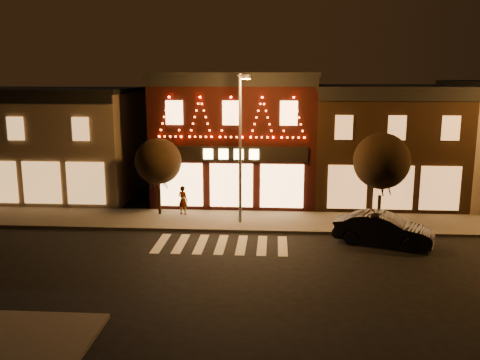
# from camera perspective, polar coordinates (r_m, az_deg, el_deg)

# --- Properties ---
(ground) EXTENTS (120.00, 120.00, 0.00)m
(ground) POSITION_cam_1_polar(r_m,az_deg,el_deg) (21.83, -3.18, -10.47)
(ground) COLOR black
(ground) RESTS_ON ground
(sidewalk_far) EXTENTS (44.00, 4.00, 0.15)m
(sidewalk_far) POSITION_cam_1_polar(r_m,az_deg,el_deg) (29.23, 2.65, -4.56)
(sidewalk_far) COLOR #47423D
(sidewalk_far) RESTS_ON ground
(building_left) EXTENTS (12.20, 8.28, 7.30)m
(building_left) POSITION_cam_1_polar(r_m,az_deg,el_deg) (37.73, -20.55, 3.93)
(building_left) COLOR #685B4A
(building_left) RESTS_ON ground
(building_pulp) EXTENTS (10.20, 8.34, 8.30)m
(building_pulp) POSITION_cam_1_polar(r_m,az_deg,el_deg) (34.39, -0.40, 4.84)
(building_pulp) COLOR black
(building_pulp) RESTS_ON ground
(building_right_a) EXTENTS (9.20, 8.28, 7.50)m
(building_right_a) POSITION_cam_1_polar(r_m,az_deg,el_deg) (35.05, 15.32, 3.90)
(building_right_a) COLOR #301E11
(building_right_a) RESTS_ON ground
(streetlamp_mid) EXTENTS (0.75, 1.85, 8.08)m
(streetlamp_mid) POSITION_cam_1_polar(r_m,az_deg,el_deg) (27.60, 0.11, 4.71)
(streetlamp_mid) COLOR #59595E
(streetlamp_mid) RESTS_ON sidewalk_far
(tree_left) EXTENTS (2.68, 2.68, 4.47)m
(tree_left) POSITION_cam_1_polar(r_m,az_deg,el_deg) (30.17, -8.99, 2.06)
(tree_left) COLOR black
(tree_left) RESTS_ON sidewalk_far
(tree_right) EXTENTS (3.00, 3.00, 5.02)m
(tree_right) POSITION_cam_1_polar(r_m,az_deg,el_deg) (28.51, 15.33, 2.01)
(tree_right) COLOR black
(tree_right) RESTS_ON sidewalk_far
(dark_sedan) EXTENTS (4.98, 3.15, 1.55)m
(dark_sedan) POSITION_cam_1_polar(r_m,az_deg,el_deg) (26.30, 15.51, -5.24)
(dark_sedan) COLOR black
(dark_sedan) RESTS_ON ground
(pedestrian) EXTENTS (0.73, 0.63, 1.70)m
(pedestrian) POSITION_cam_1_polar(r_m,az_deg,el_deg) (30.35, -6.30, -2.21)
(pedestrian) COLOR gray
(pedestrian) RESTS_ON sidewalk_far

